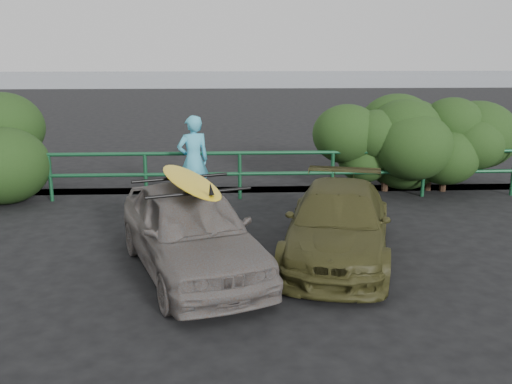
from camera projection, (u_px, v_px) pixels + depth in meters
ground at (172, 297)px, 7.43m from camera, size 80.00×80.00×0.00m
ocean at (221, 77)px, 65.54m from camera, size 200.00×200.00×0.00m
guardrail at (193, 176)px, 12.15m from camera, size 14.00×0.08×1.04m
shrub_right at (418, 149)px, 12.76m from camera, size 3.20×2.40×1.95m
sedan at (191, 230)px, 8.14m from camera, size 2.66×4.03×1.27m
olive_vehicle at (338, 223)px, 8.76m from camera, size 2.40×4.04×1.10m
man at (193, 160)px, 11.69m from camera, size 0.79×0.66×1.85m
roof_rack at (189, 185)px, 7.98m from camera, size 1.70×1.44×0.05m
surfboard at (189, 181)px, 7.97m from camera, size 1.27×2.43×0.07m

